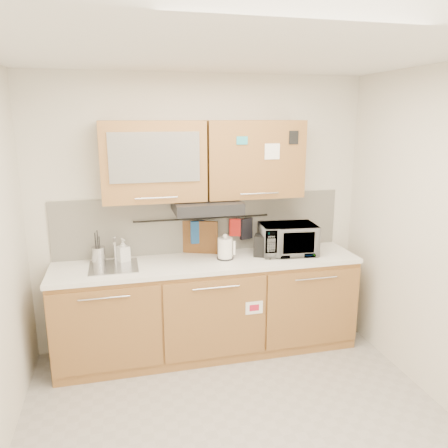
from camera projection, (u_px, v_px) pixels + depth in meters
floor at (243, 434)px, 3.13m from camera, size 3.20×3.20×0.00m
ceiling at (248, 47)px, 2.50m from camera, size 3.20×3.20×0.00m
wall_back at (202, 213)px, 4.23m from camera, size 3.20×0.00×3.20m
base_cabinet at (209, 312)px, 4.15m from camera, size 2.80×0.64×0.88m
countertop at (208, 262)px, 4.03m from camera, size 2.82×0.62×0.04m
backsplash at (202, 224)px, 4.24m from camera, size 2.80×0.02×0.56m
upper_cabinets at (204, 160)px, 3.93m from camera, size 1.82×0.37×0.70m
range_hood at (207, 206)px, 3.97m from camera, size 0.60×0.46×0.10m
sink at (114, 267)px, 3.85m from camera, size 0.42×0.40×0.26m
utensil_rail at (203, 218)px, 4.19m from camera, size 1.30×0.02×0.02m
utensil_crock at (99, 255)px, 3.94m from camera, size 0.16×0.16×0.30m
kettle at (225, 249)px, 4.05m from camera, size 0.18×0.18×0.24m
toaster at (268, 245)px, 4.14m from camera, size 0.30×0.25×0.20m
microwave at (288, 239)px, 4.20m from camera, size 0.55×0.40×0.29m
soap_bottle at (123, 250)px, 3.97m from camera, size 0.13×0.13×0.22m
cutting_board at (199, 244)px, 4.23m from camera, size 0.35×0.16×0.46m
oven_mitt at (198, 232)px, 4.20m from camera, size 0.13×0.04×0.22m
dark_pouch at (246, 229)px, 4.31m from camera, size 0.14×0.09×0.21m
pot_holder at (237, 227)px, 4.28m from camera, size 0.14×0.06×0.17m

